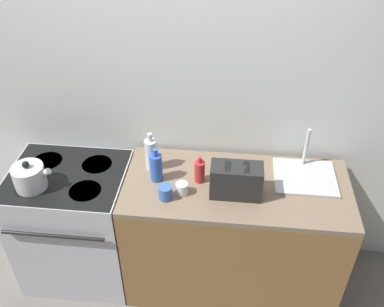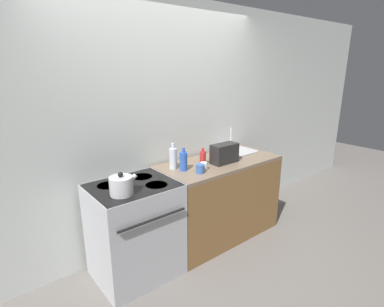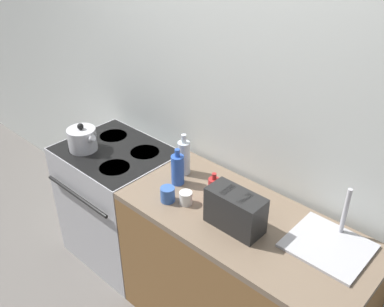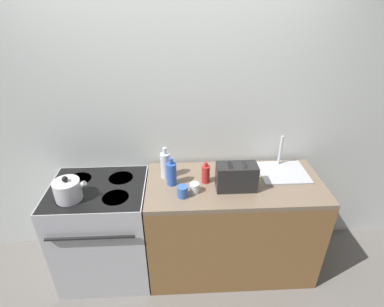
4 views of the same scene
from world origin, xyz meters
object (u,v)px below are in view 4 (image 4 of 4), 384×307
Objects in this scene: stove at (105,230)px; kettle at (68,190)px; bottle_clear at (165,165)px; bottle_blue at (171,174)px; bottle_red at (206,174)px; cup_blue at (183,192)px; toaster at (236,177)px; cup_white at (195,188)px.

kettle is at bearing -141.81° from stove.
bottle_clear is 1.15× the size of bottle_blue.
bottle_blue reaches higher than bottle_red.
cup_blue is at bearing -1.02° from kettle.
toaster is 1.14× the size of bottle_clear.
cup_blue is at bearing -63.63° from bottle_blue.
cup_blue is (0.13, -0.27, -0.07)m from bottle_clear.
cup_white is (0.92, 0.04, -0.04)m from kettle.
kettle is 0.75m from bottle_clear.
stove is 0.56m from kettle.
bottle_blue is at bearing 2.10° from stove.
bottle_clear is (0.70, 0.26, 0.03)m from kettle.
toaster is 3.45× the size of cup_blue.
bottle_clear reaches higher than toaster.
bottle_blue is 2.64× the size of cup_blue.
stove is 0.78m from bottle_clear.
kettle is (-0.16, -0.13, 0.52)m from stove.
bottle_blue reaches higher than cup_white.
toaster is 0.33m from cup_white.
cup_blue is (-0.19, -0.18, -0.03)m from bottle_red.
stove is at bearing 176.74° from toaster.
bottle_red is at bearing 2.37° from stove.
bottle_clear is at bearing 135.37° from cup_white.
cup_white reaches higher than stove.
toaster is at bearing 11.16° from cup_blue.
kettle is at bearing -168.71° from bottle_blue.
cup_white is at bearing 2.29° from kettle.
kettle is 1.03m from bottle_red.
bottle_red reaches higher than cup_white.
cup_white is at bearing -33.02° from bottle_blue.
bottle_clear is 1.48× the size of bottle_red.
cup_blue is (0.83, -0.01, -0.03)m from kettle.
cup_white is at bearing 29.37° from cup_blue.
kettle is 0.90× the size of bottle_clear.
bottle_red is at bearing 43.60° from cup_blue.
kettle is at bearing -177.71° from cup_white.
stove is 0.80m from bottle_blue.
kettle is at bearing -159.85° from bottle_clear.
bottle_clear is 0.33m from bottle_red.
bottle_blue is (0.05, -0.11, -0.01)m from bottle_clear.
cup_blue is (0.08, -0.16, -0.05)m from bottle_blue.
kettle is at bearing -170.88° from bottle_red.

